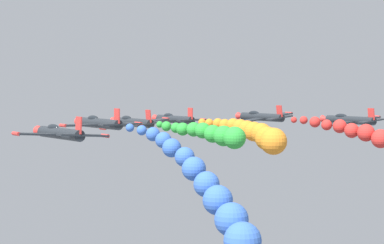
{
  "coord_description": "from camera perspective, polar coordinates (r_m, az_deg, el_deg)",
  "views": [
    {
      "loc": [
        -54.96,
        -85.94,
        73.78
      ],
      "look_at": [
        0.0,
        0.0,
        69.01
      ],
      "focal_mm": 75.64,
      "sensor_mm": 36.0,
      "label": 1
    }
  ],
  "objects": [
    {
      "name": "airplane_lead",
      "position": [
        115.37,
        -1.27,
        0.2
      ],
      "size": [
        9.56,
        10.35,
        2.32
      ],
      "rotation": [
        0.0,
        0.0,
        0.0
      ],
      "color": "#23282D"
    },
    {
      "name": "smoke_trail_left_inner",
      "position": [
        90.72,
        1.49,
        -0.83
      ],
      "size": [
        3.71,
        14.73,
        2.76
      ],
      "color": "green"
    },
    {
      "name": "smoke_trail_left_outer",
      "position": [
        68.42,
        1.43,
        -5.31
      ],
      "size": [
        4.71,
        24.93,
        9.68
      ],
      "color": "blue"
    },
    {
      "name": "airplane_left_outer",
      "position": [
        90.28,
        -6.56,
        -0.07
      ],
      "size": [
        9.56,
        10.35,
        2.32
      ],
      "rotation": [
        0.0,
        0.0,
        0.0
      ],
      "color": "#23282D"
    },
    {
      "name": "airplane_trailing",
      "position": [
        78.93,
        -9.32,
        -0.78
      ],
      "size": [
        9.57,
        10.35,
        2.35
      ],
      "rotation": [
        0.0,
        0.06,
        0.0
      ],
      "color": "#23282D"
    },
    {
      "name": "smoke_trail_lead",
      "position": [
        94.91,
        4.5,
        -0.83
      ],
      "size": [
        6.37,
        23.03,
        3.53
      ],
      "color": "orange"
    },
    {
      "name": "smoke_trail_right_inner",
      "position": [
        102.69,
        11.43,
        -0.65
      ],
      "size": [
        3.68,
        15.52,
        3.56
      ],
      "color": "red"
    },
    {
      "name": "airplane_left_inner",
      "position": [
        104.19,
        -4.2,
        -0.02
      ],
      "size": [
        9.54,
        10.35,
        2.55
      ],
      "rotation": [
        0.0,
        -0.11,
        0.0
      ],
      "color": "#23282D"
    },
    {
      "name": "airplane_right_inner",
      "position": [
        115.0,
        4.89,
        0.37
      ],
      "size": [
        9.53,
        10.35,
        2.64
      ],
      "rotation": [
        0.0,
        -0.13,
        0.0
      ],
      "color": "#23282D"
    },
    {
      "name": "airplane_right_outer",
      "position": [
        114.08,
        11.03,
        0.15
      ],
      "size": [
        9.55,
        10.35,
        2.54
      ],
      "rotation": [
        0.0,
        -0.1,
        0.0
      ],
      "color": "#23282D"
    }
  ]
}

